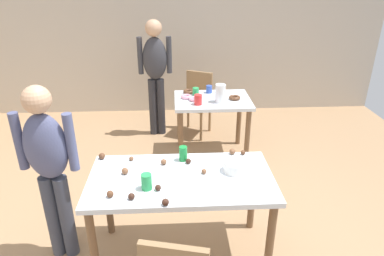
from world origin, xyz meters
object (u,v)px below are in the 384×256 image
chair_far_table (197,99)px  soda_can (183,154)px  pitcher_far (220,93)px  dining_table_far (212,109)px  person_adult_far (155,68)px  mixing_bowl (235,167)px  person_girl_near (49,162)px  dining_table_near (181,188)px

chair_far_table → soda_can: soda_can is taller
chair_far_table → pitcher_far: size_ratio=4.10×
dining_table_far → person_adult_far: bearing=136.6°
dining_table_far → pitcher_far: bearing=-55.7°
person_adult_far → pitcher_far: (0.78, -0.78, -0.10)m
mixing_bowl → pitcher_far: pitcher_far is taller
chair_far_table → mixing_bowl: (0.14, -2.32, 0.29)m
person_girl_near → dining_table_far: bearing=49.5°
soda_can → dining_table_near: bearing=-95.4°
person_adult_far → chair_far_table: bearing=2.2°
dining_table_far → person_girl_near: 2.15m
dining_table_far → mixing_bowl: bearing=-90.2°
person_girl_near → person_adult_far: person_adult_far is taller
dining_table_far → mixing_bowl: size_ratio=5.25×
person_girl_near → pitcher_far: (1.47, 1.51, -0.01)m
dining_table_near → dining_table_far: bearing=76.1°
mixing_bowl → pitcher_far: size_ratio=0.81×
person_adult_far → mixing_bowl: 2.40m
chair_far_table → person_girl_near: (-1.25, -2.31, 0.37)m
dining_table_near → dining_table_far: size_ratio=1.53×
mixing_bowl → soda_can: soda_can is taller
person_girl_near → mixing_bowl: (1.39, -0.01, -0.08)m
mixing_bowl → soda_can: (-0.39, 0.19, 0.02)m
dining_table_far → soda_can: 1.51m
dining_table_far → person_adult_far: (-0.70, 0.66, 0.34)m
person_girl_near → person_adult_far: (0.69, 2.29, 0.09)m
dining_table_far → dining_table_near: bearing=-103.9°
dining_table_near → chair_far_table: size_ratio=1.59×
chair_far_table → soda_can: (-0.25, -2.13, 0.31)m
dining_table_far → person_girl_near: size_ratio=0.62×
mixing_bowl → soda_can: 0.43m
dining_table_near → person_adult_far: (-0.28, 2.36, 0.31)m
chair_far_table → person_adult_far: person_adult_far is taller
dining_table_near → person_girl_near: (-0.97, 0.07, 0.22)m
mixing_bowl → pitcher_far: (0.08, 1.52, 0.06)m
dining_table_near → dining_table_far: (0.42, 1.69, -0.03)m
person_girl_near → mixing_bowl: 1.39m
person_adult_far → mixing_bowl: size_ratio=9.23×
chair_far_table → mixing_bowl: chair_far_table is taller
dining_table_near → mixing_bowl: (0.41, 0.06, 0.14)m
person_girl_near → soda_can: person_girl_near is taller
person_girl_near → mixing_bowl: size_ratio=8.48×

